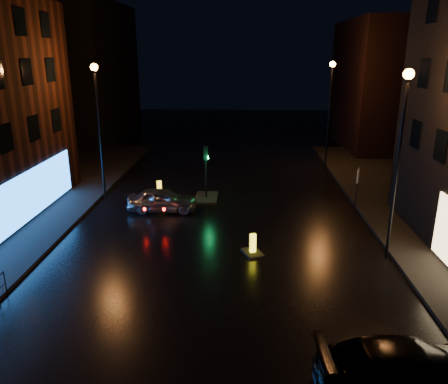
# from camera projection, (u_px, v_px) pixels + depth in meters

# --- Properties ---
(ground) EXTENTS (120.00, 120.00, 0.00)m
(ground) POSITION_uv_depth(u_px,v_px,m) (207.00, 331.00, 14.77)
(ground) COLOR black
(ground) RESTS_ON ground
(building_far_left) EXTENTS (8.00, 16.00, 14.00)m
(building_far_left) POSITION_uv_depth(u_px,v_px,m) (84.00, 72.00, 46.61)
(building_far_left) COLOR black
(building_far_left) RESTS_ON ground
(building_far_right) EXTENTS (8.00, 14.00, 12.00)m
(building_far_right) POSITION_uv_depth(u_px,v_px,m) (385.00, 85.00, 42.76)
(building_far_right) COLOR black
(building_far_right) RESTS_ON ground
(street_lamp_lfar) EXTENTS (0.44, 0.44, 8.37)m
(street_lamp_lfar) POSITION_uv_depth(u_px,v_px,m) (98.00, 111.00, 26.72)
(street_lamp_lfar) COLOR black
(street_lamp_lfar) RESTS_ON ground
(street_lamp_rnear) EXTENTS (0.44, 0.44, 8.37)m
(street_lamp_rnear) POSITION_uv_depth(u_px,v_px,m) (401.00, 137.00, 18.45)
(street_lamp_rnear) COLOR black
(street_lamp_rnear) RESTS_ON ground
(street_lamp_rfar) EXTENTS (0.44, 0.44, 8.37)m
(street_lamp_rfar) POSITION_uv_depth(u_px,v_px,m) (330.00, 99.00, 33.68)
(street_lamp_rfar) COLOR black
(street_lamp_rfar) RESTS_ON ground
(traffic_signal) EXTENTS (1.40, 2.40, 3.45)m
(traffic_signal) POSITION_uv_depth(u_px,v_px,m) (206.00, 191.00, 27.99)
(traffic_signal) COLOR black
(traffic_signal) RESTS_ON ground
(silver_hatchback) EXTENTS (4.12, 1.81, 1.38)m
(silver_hatchback) POSITION_uv_depth(u_px,v_px,m) (163.00, 200.00, 25.75)
(silver_hatchback) COLOR #9D9FA4
(silver_hatchback) RESTS_ON ground
(dark_sedan) EXTENTS (5.28, 2.44, 1.49)m
(dark_sedan) POSITION_uv_depth(u_px,v_px,m) (410.00, 370.00, 11.86)
(dark_sedan) COLOR black
(dark_sedan) RESTS_ON ground
(bollard_near) EXTENTS (1.13, 1.33, 0.99)m
(bollard_near) POSITION_uv_depth(u_px,v_px,m) (253.00, 249.00, 20.36)
(bollard_near) COLOR black
(bollard_near) RESTS_ON ground
(bollard_far) EXTENTS (1.22, 1.45, 1.08)m
(bollard_far) POSITION_uv_depth(u_px,v_px,m) (160.00, 193.00, 28.39)
(bollard_far) COLOR black
(bollard_far) RESTS_ON ground
(road_sign_right) EXTENTS (0.28, 0.59, 2.52)m
(road_sign_right) POSITION_uv_depth(u_px,v_px,m) (358.00, 179.00, 25.65)
(road_sign_right) COLOR black
(road_sign_right) RESTS_ON ground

